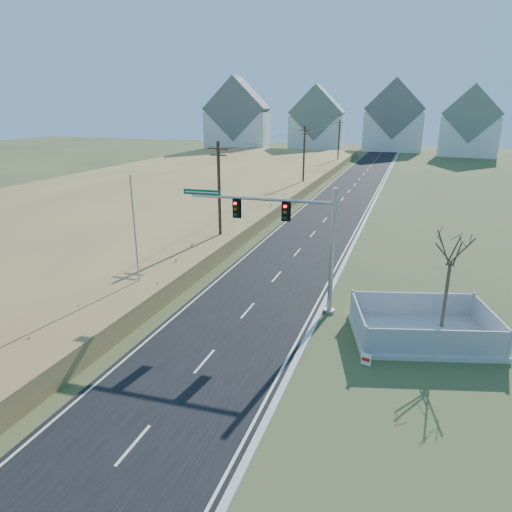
{
  "coord_description": "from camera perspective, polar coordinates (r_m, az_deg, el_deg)",
  "views": [
    {
      "loc": [
        8.6,
        -19.27,
        11.7
      ],
      "look_at": [
        0.38,
        4.43,
        3.4
      ],
      "focal_mm": 32.0,
      "sensor_mm": 36.0,
      "label": 1
    }
  ],
  "objects": [
    {
      "name": "road",
      "position": [
        70.77,
        12.01,
        8.43
      ],
      "size": [
        8.0,
        180.0,
        0.06
      ],
      "primitive_type": "cube",
      "color": "black",
      "rests_on": "ground"
    },
    {
      "name": "utility_pole_far",
      "position": [
        95.73,
        10.3,
        13.83
      ],
      "size": [
        1.8,
        0.26,
        9.0
      ],
      "color": "#422D1E",
      "rests_on": "ground"
    },
    {
      "name": "condo_ne",
      "position": [
        123.89,
        25.23,
        14.4
      ],
      "size": [
        14.12,
        10.51,
        16.52
      ],
      "rotation": [
        0.0,
        0.0,
        -0.1
      ],
      "color": "silver",
      "rests_on": "ground"
    },
    {
      "name": "utility_pole_near",
      "position": [
        38.1,
        -4.61,
        7.64
      ],
      "size": [
        1.8,
        0.26,
        9.0
      ],
      "color": "#422D1E",
      "rests_on": "ground"
    },
    {
      "name": "condo_nnw",
      "position": [
        130.11,
        7.61,
        16.06
      ],
      "size": [
        14.93,
        11.17,
        17.03
      ],
      "rotation": [
        0.0,
        0.0,
        0.07
      ],
      "color": "silver",
      "rests_on": "ground"
    },
    {
      "name": "traffic_signal_mast",
      "position": [
        26.31,
        5.52,
        2.44
      ],
      "size": [
        9.34,
        0.84,
        7.44
      ],
      "rotation": [
        0.0,
        0.0,
        0.05
      ],
      "color": "#9EA0A5",
      "rests_on": "ground"
    },
    {
      "name": "fence_enclosure",
      "position": [
        25.93,
        20.03,
        -8.97
      ],
      "size": [
        8.12,
        6.57,
        1.63
      ],
      "rotation": [
        0.0,
        0.0,
        0.28
      ],
      "color": "#B7B5AD",
      "rests_on": "ground"
    },
    {
      "name": "open_sign",
      "position": [
        22.64,
        13.6,
        -12.45
      ],
      "size": [
        0.48,
        0.17,
        0.59
      ],
      "rotation": [
        0.0,
        0.0,
        -0.25
      ],
      "color": "white",
      "rests_on": "ground"
    },
    {
      "name": "reed_marsh",
      "position": [
        68.54,
        -9.67,
        8.78
      ],
      "size": [
        38.0,
        110.0,
        1.3
      ],
      "primitive_type": "cube",
      "color": "#A28F49",
      "rests_on": "ground"
    },
    {
      "name": "condo_n",
      "position": [
        131.5,
        16.89,
        15.78
      ],
      "size": [
        15.27,
        10.2,
        18.54
      ],
      "color": "silver",
      "rests_on": "ground"
    },
    {
      "name": "condo_nw",
      "position": [
        128.12,
        -2.31,
        16.51
      ],
      "size": [
        17.69,
        13.38,
        19.05
      ],
      "rotation": [
        0.0,
        0.0,
        0.14
      ],
      "color": "silver",
      "rests_on": "ground"
    },
    {
      "name": "ground",
      "position": [
        24.13,
        -4.38,
        -10.76
      ],
      "size": [
        260.0,
        260.0,
        0.0
      ],
      "primitive_type": "plane",
      "color": "#3A4A23",
      "rests_on": "ground"
    },
    {
      "name": "utility_pole_mid",
      "position": [
        66.39,
        6.0,
        12.15
      ],
      "size": [
        1.8,
        0.26,
        9.0
      ],
      "color": "#422D1E",
      "rests_on": "ground"
    },
    {
      "name": "curb",
      "position": [
        70.38,
        15.39,
        8.17
      ],
      "size": [
        0.3,
        180.0,
        0.18
      ],
      "primitive_type": "cube",
      "color": "#B2AFA8",
      "rests_on": "ground"
    },
    {
      "name": "flagpole",
      "position": [
        28.81,
        -14.71,
        0.43
      ],
      "size": [
        0.36,
        0.36,
        7.89
      ],
      "color": "#B7B5AD",
      "rests_on": "ground"
    },
    {
      "name": "bare_tree",
      "position": [
        25.52,
        23.36,
        1.02
      ],
      "size": [
        2.24,
        2.24,
        5.93
      ],
      "color": "#4C3F33",
      "rests_on": "ground"
    }
  ]
}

